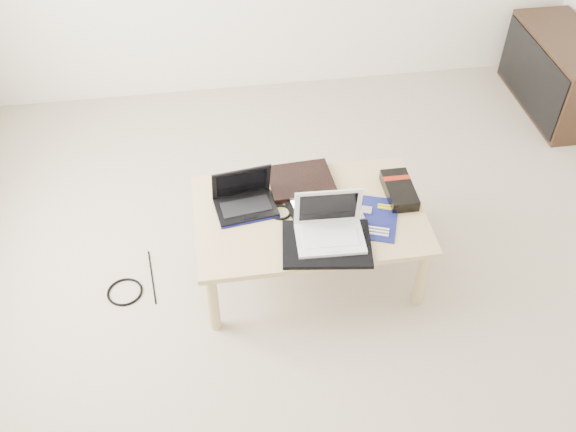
{
  "coord_description": "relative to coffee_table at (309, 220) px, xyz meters",
  "views": [
    {
      "loc": [
        -0.56,
        -1.95,
        2.53
      ],
      "look_at": [
        -0.23,
        0.23,
        0.39
      ],
      "focal_mm": 40.0,
      "sensor_mm": 36.0,
      "label": 1
    }
  ],
  "objects": [
    {
      "name": "white_laptop",
      "position": [
        0.06,
        -0.17,
        0.11
      ],
      "size": [
        0.32,
        0.23,
        0.22
      ],
      "color": "white",
      "rests_on": "neoprene_sleeve"
    },
    {
      "name": "cable_coil",
      "position": [
        -0.14,
        0.02,
        0.05
      ],
      "size": [
        0.13,
        0.13,
        0.01
      ],
      "primitive_type": "torus",
      "rotation": [
        0.0,
        0.0,
        -0.24
      ],
      "color": "black",
      "rests_on": "coffee_table"
    },
    {
      "name": "floor_cable_coil",
      "position": [
        -0.94,
        -0.03,
        -0.35
      ],
      "size": [
        0.23,
        0.23,
        0.01
      ],
      "primitive_type": "torus",
      "rotation": [
        0.0,
        0.0,
        -0.33
      ],
      "color": "black",
      "rests_on": "ground"
    },
    {
      "name": "ground",
      "position": [
        0.12,
        -0.23,
        -0.35
      ],
      "size": [
        4.0,
        4.0,
        0.0
      ],
      "primitive_type": "plane",
      "color": "#C0B29C",
      "rests_on": "ground"
    },
    {
      "name": "book",
      "position": [
        -0.01,
        0.22,
        0.06
      ],
      "size": [
        0.33,
        0.28,
        0.03
      ],
      "color": "black",
      "rests_on": "coffee_table"
    },
    {
      "name": "motherboard",
      "position": [
        0.29,
        -0.08,
        0.05
      ],
      "size": [
        0.33,
        0.36,
        0.01
      ],
      "color": "#0B114A",
      "rests_on": "coffee_table"
    },
    {
      "name": "floor_cable_trail",
      "position": [
        -0.8,
        0.06,
        -0.35
      ],
      "size": [
        0.05,
        0.36,
        0.01
      ],
      "primitive_type": "cylinder",
      "rotation": [
        1.57,
        0.0,
        0.11
      ],
      "color": "black",
      "rests_on": "ground"
    },
    {
      "name": "tablet",
      "position": [
        0.04,
        0.07,
        0.06
      ],
      "size": [
        0.31,
        0.26,
        0.02
      ],
      "color": "black",
      "rests_on": "coffee_table"
    },
    {
      "name": "neoprene_sleeve",
      "position": [
        0.04,
        -0.22,
        0.06
      ],
      "size": [
        0.44,
        0.35,
        0.02
      ],
      "primitive_type": "cube",
      "rotation": [
        0.0,
        0.0,
        -0.14
      ],
      "color": "black",
      "rests_on": "coffee_table"
    },
    {
      "name": "netbook",
      "position": [
        -0.3,
        0.1,
        0.09
      ],
      "size": [
        0.31,
        0.25,
        0.21
      ],
      "color": "black",
      "rests_on": "coffee_table"
    },
    {
      "name": "remote",
      "position": [
        0.21,
        0.01,
        0.06
      ],
      "size": [
        0.08,
        0.22,
        0.02
      ],
      "color": "#ACACB1",
      "rests_on": "coffee_table"
    },
    {
      "name": "coffee_table",
      "position": [
        0.0,
        0.0,
        0.0
      ],
      "size": [
        1.1,
        0.7,
        0.4
      ],
      "color": "tan",
      "rests_on": "ground"
    },
    {
      "name": "gpu_box",
      "position": [
        0.46,
        0.07,
        0.08
      ],
      "size": [
        0.14,
        0.27,
        0.06
      ],
      "color": "black",
      "rests_on": "coffee_table"
    },
    {
      "name": "media_cabinet",
      "position": [
        1.9,
        1.22,
        -0.1
      ],
      "size": [
        0.41,
        0.9,
        0.5
      ],
      "color": "#332414",
      "rests_on": "ground"
    }
  ]
}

